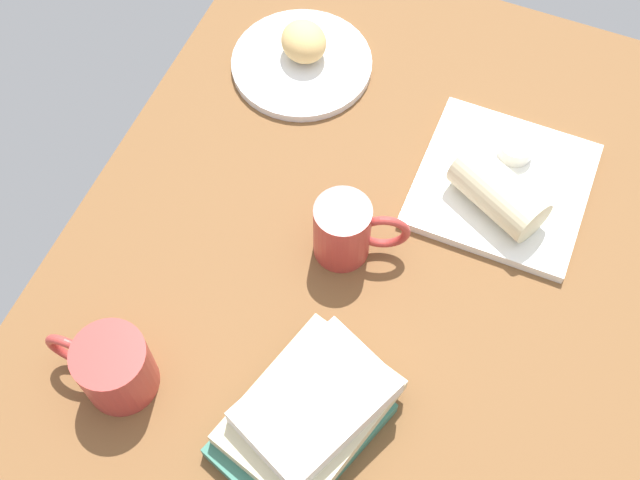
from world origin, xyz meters
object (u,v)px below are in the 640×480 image
(breakfast_wrap, at_px, (499,192))
(book_stack, at_px, (309,415))
(sauce_cup, at_px, (516,149))
(coffee_mug, at_px, (113,367))
(round_plate, at_px, (302,64))
(square_plate, at_px, (502,185))
(second_mug, at_px, (346,230))
(scone_pastry, at_px, (304,42))

(breakfast_wrap, height_order, book_stack, same)
(sauce_cup, height_order, coffee_mug, coffee_mug)
(book_stack, height_order, coffee_mug, coffee_mug)
(sauce_cup, bearing_deg, round_plate, 82.49)
(square_plate, bearing_deg, second_mug, 136.30)
(second_mug, bearing_deg, sauce_cup, -36.58)
(square_plate, xyz_separation_m, breakfast_wrap, (-0.04, 0.00, 0.04))
(breakfast_wrap, xyz_separation_m, coffee_mug, (-0.43, 0.37, -0.00))
(scone_pastry, relative_size, breakfast_wrap, 0.58)
(square_plate, height_order, breakfast_wrap, breakfast_wrap)
(round_plate, height_order, breakfast_wrap, breakfast_wrap)
(scone_pastry, bearing_deg, coffee_mug, 179.37)
(breakfast_wrap, bearing_deg, sauce_cup, -154.19)
(scone_pastry, height_order, breakfast_wrap, breakfast_wrap)
(second_mug, bearing_deg, square_plate, -43.70)
(square_plate, bearing_deg, book_stack, 164.10)
(round_plate, distance_m, scone_pastry, 0.04)
(square_plate, distance_m, coffee_mug, 0.61)
(square_plate, xyz_separation_m, coffee_mug, (-0.48, 0.37, 0.04))
(sauce_cup, height_order, book_stack, book_stack)
(square_plate, distance_m, book_stack, 0.46)
(sauce_cup, height_order, breakfast_wrap, breakfast_wrap)
(square_plate, height_order, book_stack, book_stack)
(square_plate, relative_size, breakfast_wrap, 1.76)
(square_plate, relative_size, coffee_mug, 1.67)
(round_plate, bearing_deg, sauce_cup, -97.51)
(second_mug, bearing_deg, book_stack, -168.50)
(sauce_cup, xyz_separation_m, book_stack, (-0.49, 0.13, 0.01))
(scone_pastry, relative_size, square_plate, 0.33)
(breakfast_wrap, xyz_separation_m, second_mug, (-0.14, 0.18, 0.00))
(square_plate, height_order, sauce_cup, sauce_cup)
(round_plate, bearing_deg, breakfast_wrap, -111.97)
(round_plate, relative_size, scone_pastry, 2.85)
(sauce_cup, bearing_deg, scone_pastry, 80.37)
(square_plate, bearing_deg, sauce_cup, -1.28)
(round_plate, distance_m, breakfast_wrap, 0.40)
(coffee_mug, bearing_deg, round_plate, -0.82)
(scone_pastry, xyz_separation_m, second_mug, (-0.30, -0.19, 0.01))
(coffee_mug, bearing_deg, book_stack, -80.84)
(sauce_cup, distance_m, book_stack, 0.51)
(scone_pastry, height_order, square_plate, scone_pastry)
(sauce_cup, xyz_separation_m, breakfast_wrap, (-0.10, 0.00, 0.02))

